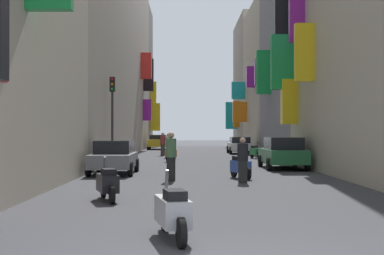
# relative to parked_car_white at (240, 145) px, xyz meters

# --- Properties ---
(ground_plane) EXTENTS (140.00, 140.00, 0.00)m
(ground_plane) POSITION_rel_parked_car_white_xyz_m (-3.49, -7.06, -0.72)
(ground_plane) COLOR #38383D
(building_left_mid_a) EXTENTS (6.99, 36.23, 21.72)m
(building_left_mid_a) POSITION_rel_parked_car_white_xyz_m (-11.49, -2.32, 10.14)
(building_left_mid_a) COLOR #9E9384
(building_left_mid_a) RESTS_ON ground
(building_left_mid_b) EXTENTS (7.11, 7.15, 16.06)m
(building_left_mid_b) POSITION_rel_parked_car_white_xyz_m (-11.48, 19.36, 7.30)
(building_left_mid_b) COLOR slate
(building_left_mid_b) RESTS_ON ground
(building_right_mid_b) EXTENTS (6.97, 12.53, 12.23)m
(building_right_mid_b) POSITION_rel_parked_car_white_xyz_m (4.49, -7.14, 5.40)
(building_right_mid_b) COLOR gray
(building_right_mid_b) RESTS_ON ground
(building_right_mid_c) EXTENTS (7.35, 12.16, 13.17)m
(building_right_mid_c) POSITION_rel_parked_car_white_xyz_m (4.50, 5.22, 5.86)
(building_right_mid_c) COLOR #BCB29E
(building_right_mid_c) RESTS_ON ground
(building_right_far) EXTENTS (7.32, 11.64, 14.35)m
(building_right_far) POSITION_rel_parked_car_white_xyz_m (4.50, 17.12, 6.45)
(building_right_far) COLOR #9E9384
(building_right_far) RESTS_ON ground
(parked_car_white) EXTENTS (1.85, 4.18, 1.34)m
(parked_car_white) POSITION_rel_parked_car_white_xyz_m (0.00, 0.00, 0.00)
(parked_car_white) COLOR white
(parked_car_white) RESTS_ON ground
(parked_car_grey) EXTENTS (1.87, 3.93, 1.42)m
(parked_car_grey) POSITION_rel_parked_car_white_xyz_m (-7.39, -20.39, 0.03)
(parked_car_grey) COLOR slate
(parked_car_grey) RESTS_ON ground
(parked_car_green) EXTENTS (1.95, 4.28, 1.52)m
(parked_car_green) POSITION_rel_parked_car_white_xyz_m (0.35, -17.36, 0.07)
(parked_car_green) COLOR #236638
(parked_car_green) RESTS_ON ground
(parked_car_yellow) EXTENTS (2.03, 4.33, 1.45)m
(parked_car_yellow) POSITION_rel_parked_car_white_xyz_m (-7.16, 10.51, 0.05)
(parked_car_yellow) COLOR gold
(parked_car_yellow) RESTS_ON ground
(scooter_silver) EXTENTS (0.68, 1.97, 1.13)m
(scooter_silver) POSITION_rel_parked_car_white_xyz_m (-4.55, -34.05, -0.25)
(scooter_silver) COLOR #ADADB2
(scooter_silver) RESTS_ON ground
(scooter_black) EXTENTS (0.76, 1.83, 1.13)m
(scooter_black) POSITION_rel_parked_car_white_xyz_m (-6.37, -29.14, -0.25)
(scooter_black) COLOR black
(scooter_black) RESTS_ON ground
(scooter_blue) EXTENTS (0.74, 1.80, 1.13)m
(scooter_blue) POSITION_rel_parked_car_white_xyz_m (-2.25, -22.71, -0.25)
(scooter_blue) COLOR #2D4CAD
(scooter_blue) RESTS_ON ground
(scooter_orange) EXTENTS (0.69, 1.85, 1.13)m
(scooter_orange) POSITION_rel_parked_car_white_xyz_m (-5.23, -11.35, -0.25)
(scooter_orange) COLOR orange
(scooter_orange) RESTS_ON ground
(scooter_green) EXTENTS (0.69, 1.79, 1.13)m
(scooter_green) POSITION_rel_parked_car_white_xyz_m (0.28, -7.73, -0.25)
(scooter_green) COLOR #287F3D
(scooter_green) RESTS_ON ground
(pedestrian_crossing) EXTENTS (0.50, 0.50, 1.68)m
(pedestrian_crossing) POSITION_rel_parked_car_white_xyz_m (-5.54, -6.93, 0.12)
(pedestrian_crossing) COLOR black
(pedestrian_crossing) RESTS_ON ground
(pedestrian_near_left) EXTENTS (0.43, 0.43, 1.79)m
(pedestrian_near_left) POSITION_rel_parked_car_white_xyz_m (-4.88, -23.64, 0.18)
(pedestrian_near_left) COLOR black
(pedestrian_near_left) RESTS_ON ground
(pedestrian_near_right) EXTENTS (0.44, 0.44, 1.72)m
(pedestrian_near_right) POSITION_rel_parked_car_white_xyz_m (-6.07, -3.48, 0.14)
(pedestrian_near_right) COLOR #393939
(pedestrian_near_right) RESTS_ON ground
(pedestrian_mid_street) EXTENTS (0.43, 0.43, 1.60)m
(pedestrian_mid_street) POSITION_rel_parked_car_white_xyz_m (-2.34, -24.44, 0.07)
(pedestrian_mid_street) COLOR #272727
(pedestrian_mid_street) RESTS_ON ground
(traffic_light_near_corner) EXTENTS (0.26, 0.34, 4.59)m
(traffic_light_near_corner) POSITION_rel_parked_car_white_xyz_m (-8.11, -15.80, 2.39)
(traffic_light_near_corner) COLOR #2D2D2D
(traffic_light_near_corner) RESTS_ON ground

